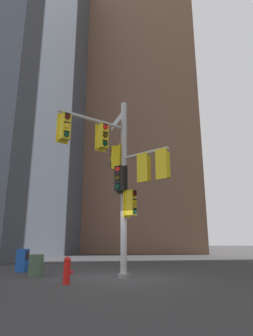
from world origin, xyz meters
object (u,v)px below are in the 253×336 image
newspaper_box (22,260)px  trash_bin (36,265)px  signal_pole_assembly (121,169)px  fire_hydrant (67,270)px

newspaper_box → trash_bin: bearing=-44.7°
signal_pole_assembly → fire_hydrant: size_ratio=8.39×
signal_pole_assembly → trash_bin: size_ratio=8.72×
fire_hydrant → signal_pole_assembly: bearing=41.3°
signal_pole_assembly → newspaper_box: bearing=161.4°
fire_hydrant → trash_bin: 2.53m
signal_pole_assembly → fire_hydrant: bearing=-138.7°
newspaper_box → signal_pole_assembly: bearing=-18.6°
fire_hydrant → newspaper_box: newspaper_box is taller
fire_hydrant → newspaper_box: 4.44m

